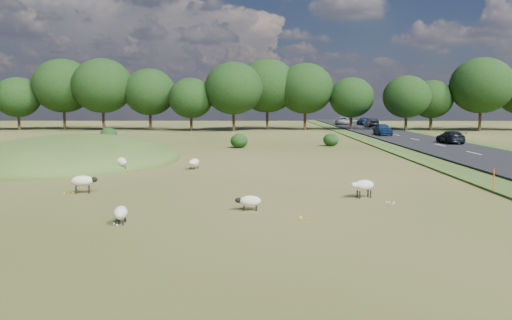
# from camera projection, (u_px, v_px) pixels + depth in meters

# --- Properties ---
(ground) EXTENTS (160.00, 160.00, 0.00)m
(ground) POSITION_uv_depth(u_px,v_px,m) (236.00, 151.00, 45.67)
(ground) COLOR #384716
(ground) RESTS_ON ground
(mound) EXTENTS (16.00, 20.00, 4.00)m
(mound) POSITION_uv_depth(u_px,v_px,m) (73.00, 161.00, 37.86)
(mound) COLOR #33561E
(mound) RESTS_ON ground
(road) EXTENTS (8.00, 150.00, 0.25)m
(road) POSITION_uv_depth(u_px,v_px,m) (421.00, 142.00, 55.36)
(road) COLOR black
(road) RESTS_ON ground
(treeline) EXTENTS (96.28, 14.66, 11.70)m
(treeline) POSITION_uv_depth(u_px,v_px,m) (241.00, 90.00, 80.15)
(treeline) COLOR black
(treeline) RESTS_ON ground
(shrubs) EXTENTS (26.51, 10.30, 1.57)m
(shrubs) POSITION_uv_depth(u_px,v_px,m) (200.00, 138.00, 53.17)
(shrubs) COLOR black
(shrubs) RESTS_ON ground
(marker_post) EXTENTS (0.06, 0.06, 1.20)m
(marker_post) POSITION_uv_depth(u_px,v_px,m) (494.00, 180.00, 24.37)
(marker_post) COLOR #D8590C
(marker_post) RESTS_ON ground
(sheep_0) EXTENTS (1.06, 0.48, 0.62)m
(sheep_0) POSITION_uv_depth(u_px,v_px,m) (249.00, 201.00, 20.29)
(sheep_0) COLOR beige
(sheep_0) RESTS_ON ground
(sheep_1) EXTENTS (0.81, 1.28, 0.71)m
(sheep_1) POSITION_uv_depth(u_px,v_px,m) (194.00, 163.00, 33.05)
(sheep_1) COLOR beige
(sheep_1) RESTS_ON ground
(sheep_2) EXTENTS (1.22, 0.78, 0.84)m
(sheep_2) POSITION_uv_depth(u_px,v_px,m) (363.00, 185.00, 22.96)
(sheep_2) COLOR beige
(sheep_2) RESTS_ON ground
(sheep_3) EXTENTS (1.28, 0.79, 0.89)m
(sheep_3) POSITION_uv_depth(u_px,v_px,m) (83.00, 181.00, 24.10)
(sheep_3) COLOR beige
(sheep_3) RESTS_ON ground
(sheep_4) EXTENTS (1.08, 1.35, 0.97)m
(sheep_4) POSITION_uv_depth(u_px,v_px,m) (121.00, 162.00, 31.40)
(sheep_4) COLOR beige
(sheep_4) RESTS_ON ground
(sheep_5) EXTENTS (0.60, 1.15, 0.65)m
(sheep_5) POSITION_uv_depth(u_px,v_px,m) (121.00, 213.00, 18.06)
(sheep_5) COLOR beige
(sheep_5) RESTS_ON ground
(car_1) EXTENTS (1.98, 4.86, 1.41)m
(car_1) POSITION_uv_depth(u_px,v_px,m) (364.00, 121.00, 95.49)
(car_1) COLOR navy
(car_1) RESTS_ON road
(car_2) EXTENTS (2.45, 5.31, 1.48)m
(car_2) POSITION_uv_depth(u_px,v_px,m) (343.00, 121.00, 96.56)
(car_2) COLOR silver
(car_2) RESTS_ON road
(car_3) EXTENTS (1.60, 4.59, 1.51)m
(car_3) POSITION_uv_depth(u_px,v_px,m) (372.00, 122.00, 88.64)
(car_3) COLOR black
(car_3) RESTS_ON road
(car_4) EXTENTS (1.81, 4.50, 1.53)m
(car_4) POSITION_uv_depth(u_px,v_px,m) (383.00, 129.00, 64.88)
(car_4) COLOR navy
(car_4) RESTS_ON road
(car_6) EXTENTS (1.80, 4.42, 1.28)m
(car_6) POSITION_uv_depth(u_px,v_px,m) (451.00, 137.00, 51.55)
(car_6) COLOR black
(car_6) RESTS_ON road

